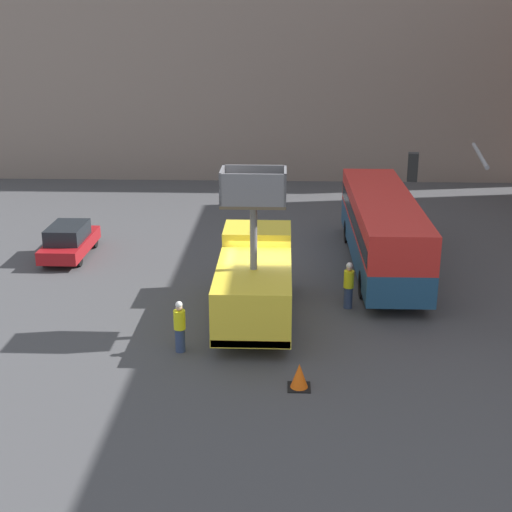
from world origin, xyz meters
TOP-DOWN VIEW (x-y plane):
  - ground_plane at (0.00, 0.00)m, footprint 120.00×120.00m
  - building_backdrop_far at (0.00, 27.33)m, footprint 44.00×10.00m
  - utility_truck at (-0.21, -0.43)m, footprint 2.55×6.93m
  - city_bus at (4.99, 5.26)m, footprint 2.52×11.71m
  - traffic_light_pole at (7.40, -2.21)m, footprint 4.22×3.97m
  - road_worker_near_truck at (-2.52, -3.31)m, footprint 0.38×0.38m
  - road_worker_directing at (3.22, 0.58)m, footprint 0.38×0.38m
  - traffic_cone_near_truck at (1.29, -5.58)m, footprint 0.67×0.67m
  - parked_car_curbside at (-8.87, 6.10)m, footprint 1.72×4.32m

SIDE VIEW (x-z plane):
  - ground_plane at x=0.00m, z-range 0.00..0.00m
  - traffic_cone_near_truck at x=1.29m, z-range -0.02..0.75m
  - parked_car_curbside at x=-8.87m, z-range 0.00..1.54m
  - road_worker_near_truck at x=-2.52m, z-range -0.01..1.74m
  - road_worker_directing at x=3.22m, z-range 0.00..1.79m
  - utility_truck at x=-0.21m, z-range -1.32..4.36m
  - city_bus at x=4.99m, z-range 0.28..3.43m
  - traffic_light_pole at x=7.40m, z-range 1.18..7.77m
  - building_backdrop_far at x=0.00m, z-range 0.00..15.90m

